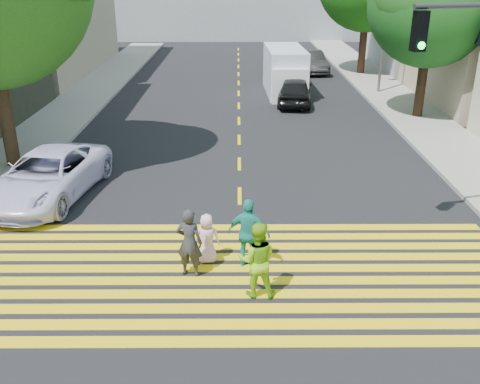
{
  "coord_description": "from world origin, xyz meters",
  "views": [
    {
      "loc": [
        -0.05,
        -9.65,
        6.73
      ],
      "look_at": [
        0.0,
        3.0,
        1.4
      ],
      "focal_mm": 40.0,
      "sensor_mm": 36.0,
      "label": 1
    }
  ],
  "objects_px": {
    "dark_car_near": "(295,91)",
    "silver_car": "(285,62)",
    "dark_car_parked": "(311,62)",
    "pedestrian_woman": "(257,260)",
    "pedestrian_child": "(207,239)",
    "pedestrian_extra": "(249,234)",
    "pedestrian_man": "(189,243)",
    "white_sedan": "(48,175)",
    "white_van": "(285,73)"
  },
  "relations": [
    {
      "from": "white_van",
      "to": "pedestrian_man",
      "type": "bearing_deg",
      "value": -103.1
    },
    {
      "from": "pedestrian_woman",
      "to": "dark_car_parked",
      "type": "bearing_deg",
      "value": -97.24
    },
    {
      "from": "pedestrian_man",
      "to": "dark_car_parked",
      "type": "relative_size",
      "value": 0.39
    },
    {
      "from": "pedestrian_child",
      "to": "pedestrian_extra",
      "type": "bearing_deg",
      "value": 165.65
    },
    {
      "from": "pedestrian_man",
      "to": "pedestrian_extra",
      "type": "relative_size",
      "value": 0.96
    },
    {
      "from": "silver_car",
      "to": "white_van",
      "type": "xyz_separation_m",
      "value": [
        -0.63,
        -7.65,
        0.61
      ]
    },
    {
      "from": "pedestrian_man",
      "to": "dark_car_near",
      "type": "relative_size",
      "value": 0.4
    },
    {
      "from": "white_sedan",
      "to": "silver_car",
      "type": "distance_m",
      "value": 24.41
    },
    {
      "from": "dark_car_near",
      "to": "white_sedan",
      "type": "bearing_deg",
      "value": 60.64
    },
    {
      "from": "pedestrian_woman",
      "to": "pedestrian_child",
      "type": "xyz_separation_m",
      "value": [
        -1.17,
        1.45,
        -0.25
      ]
    },
    {
      "from": "pedestrian_man",
      "to": "white_van",
      "type": "relative_size",
      "value": 0.31
    },
    {
      "from": "dark_car_near",
      "to": "white_van",
      "type": "height_order",
      "value": "white_van"
    },
    {
      "from": "pedestrian_child",
      "to": "white_sedan",
      "type": "bearing_deg",
      "value": -39.67
    },
    {
      "from": "white_sedan",
      "to": "dark_car_near",
      "type": "distance_m",
      "value": 15.29
    },
    {
      "from": "pedestrian_extra",
      "to": "silver_car",
      "type": "height_order",
      "value": "pedestrian_extra"
    },
    {
      "from": "dark_car_parked",
      "to": "pedestrian_child",
      "type": "bearing_deg",
      "value": -110.01
    },
    {
      "from": "pedestrian_child",
      "to": "dark_car_parked",
      "type": "distance_m",
      "value": 26.39
    },
    {
      "from": "pedestrian_child",
      "to": "white_sedan",
      "type": "xyz_separation_m",
      "value": [
        -5.19,
        4.03,
        0.1
      ]
    },
    {
      "from": "dark_car_near",
      "to": "silver_car",
      "type": "bearing_deg",
      "value": -85.36
    },
    {
      "from": "pedestrian_woman",
      "to": "silver_car",
      "type": "bearing_deg",
      "value": -93.45
    },
    {
      "from": "pedestrian_man",
      "to": "pedestrian_woman",
      "type": "relative_size",
      "value": 0.97
    },
    {
      "from": "dark_car_parked",
      "to": "silver_car",
      "type": "bearing_deg",
      "value": 146.15
    },
    {
      "from": "white_sedan",
      "to": "dark_car_near",
      "type": "relative_size",
      "value": 1.24
    },
    {
      "from": "pedestrian_extra",
      "to": "dark_car_parked",
      "type": "relative_size",
      "value": 0.4
    },
    {
      "from": "pedestrian_man",
      "to": "silver_car",
      "type": "height_order",
      "value": "pedestrian_man"
    },
    {
      "from": "pedestrian_child",
      "to": "dark_car_near",
      "type": "bearing_deg",
      "value": -104.69
    },
    {
      "from": "pedestrian_child",
      "to": "silver_car",
      "type": "xyz_separation_m",
      "value": [
        4.08,
        26.61,
        -0.04
      ]
    },
    {
      "from": "pedestrian_woman",
      "to": "pedestrian_child",
      "type": "relative_size",
      "value": 1.39
    },
    {
      "from": "pedestrian_woman",
      "to": "silver_car",
      "type": "height_order",
      "value": "pedestrian_woman"
    },
    {
      "from": "pedestrian_child",
      "to": "pedestrian_extra",
      "type": "height_order",
      "value": "pedestrian_extra"
    },
    {
      "from": "pedestrian_child",
      "to": "white_van",
      "type": "xyz_separation_m",
      "value": [
        3.45,
        18.96,
        0.58
      ]
    },
    {
      "from": "pedestrian_extra",
      "to": "dark_car_near",
      "type": "bearing_deg",
      "value": -83.72
    },
    {
      "from": "pedestrian_extra",
      "to": "pedestrian_woman",
      "type": "bearing_deg",
      "value": 112.86
    },
    {
      "from": "pedestrian_woman",
      "to": "dark_car_near",
      "type": "bearing_deg",
      "value": -95.76
    },
    {
      "from": "pedestrian_woman",
      "to": "white_sedan",
      "type": "xyz_separation_m",
      "value": [
        -6.36,
        5.48,
        -0.14
      ]
    },
    {
      "from": "pedestrian_man",
      "to": "pedestrian_child",
      "type": "bearing_deg",
      "value": -107.07
    },
    {
      "from": "silver_car",
      "to": "white_van",
      "type": "bearing_deg",
      "value": 82.64
    },
    {
      "from": "pedestrian_woman",
      "to": "pedestrian_man",
      "type": "bearing_deg",
      "value": -26.17
    },
    {
      "from": "pedestrian_woman",
      "to": "white_van",
      "type": "xyz_separation_m",
      "value": [
        2.28,
        20.41,
        0.33
      ]
    },
    {
      "from": "dark_car_near",
      "to": "dark_car_parked",
      "type": "relative_size",
      "value": 0.97
    },
    {
      "from": "dark_car_parked",
      "to": "pedestrian_woman",
      "type": "bearing_deg",
      "value": -106.98
    },
    {
      "from": "silver_car",
      "to": "pedestrian_extra",
      "type": "bearing_deg",
      "value": 80.82
    },
    {
      "from": "pedestrian_woman",
      "to": "pedestrian_child",
      "type": "height_order",
      "value": "pedestrian_woman"
    },
    {
      "from": "dark_car_near",
      "to": "dark_car_parked",
      "type": "xyz_separation_m",
      "value": [
        2.06,
        9.3,
        -0.0
      ]
    },
    {
      "from": "pedestrian_man",
      "to": "pedestrian_extra",
      "type": "distance_m",
      "value": 1.44
    },
    {
      "from": "pedestrian_man",
      "to": "silver_car",
      "type": "distance_m",
      "value": 27.58
    },
    {
      "from": "pedestrian_extra",
      "to": "silver_car",
      "type": "xyz_separation_m",
      "value": [
        3.06,
        26.84,
        -0.29
      ]
    },
    {
      "from": "pedestrian_woman",
      "to": "white_van",
      "type": "distance_m",
      "value": 20.54
    },
    {
      "from": "pedestrian_child",
      "to": "pedestrian_extra",
      "type": "relative_size",
      "value": 0.72
    },
    {
      "from": "pedestrian_child",
      "to": "dark_car_near",
      "type": "relative_size",
      "value": 0.3
    }
  ]
}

